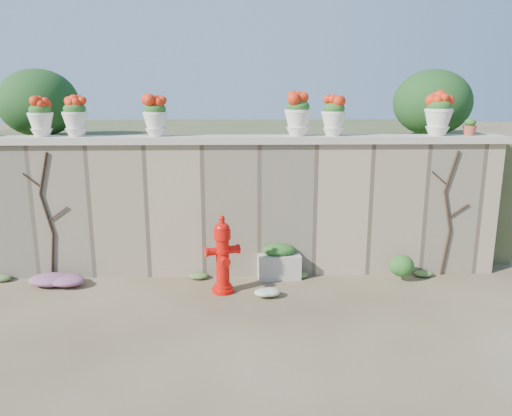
{
  "coord_description": "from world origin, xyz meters",
  "views": [
    {
      "loc": [
        0.14,
        -5.54,
        2.74
      ],
      "look_at": [
        0.36,
        1.4,
        1.11
      ],
      "focal_mm": 35.0,
      "sensor_mm": 36.0,
      "label": 1
    }
  ],
  "objects_px": {
    "planter_box": "(279,262)",
    "terracotta_pot": "(470,128)",
    "fire_hydrant": "(223,254)",
    "urn_pot_0": "(40,117)"
  },
  "relations": [
    {
      "from": "planter_box",
      "to": "terracotta_pot",
      "type": "height_order",
      "value": "terracotta_pot"
    },
    {
      "from": "fire_hydrant",
      "to": "planter_box",
      "type": "height_order",
      "value": "fire_hydrant"
    },
    {
      "from": "planter_box",
      "to": "terracotta_pot",
      "type": "bearing_deg",
      "value": 0.58
    },
    {
      "from": "fire_hydrant",
      "to": "urn_pot_0",
      "type": "relative_size",
      "value": 1.98
    },
    {
      "from": "urn_pot_0",
      "to": "fire_hydrant",
      "type": "bearing_deg",
      "value": -17.0
    },
    {
      "from": "fire_hydrant",
      "to": "terracotta_pot",
      "type": "xyz_separation_m",
      "value": [
        3.65,
        0.8,
        1.66
      ]
    },
    {
      "from": "planter_box",
      "to": "terracotta_pot",
      "type": "xyz_separation_m",
      "value": [
        2.83,
        0.25,
        1.97
      ]
    },
    {
      "from": "fire_hydrant",
      "to": "terracotta_pot",
      "type": "bearing_deg",
      "value": -5.33
    },
    {
      "from": "urn_pot_0",
      "to": "terracotta_pot",
      "type": "xyz_separation_m",
      "value": [
        6.25,
        -0.0,
        -0.16
      ]
    },
    {
      "from": "fire_hydrant",
      "to": "planter_box",
      "type": "xyz_separation_m",
      "value": [
        0.82,
        0.55,
        -0.31
      ]
    }
  ]
}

